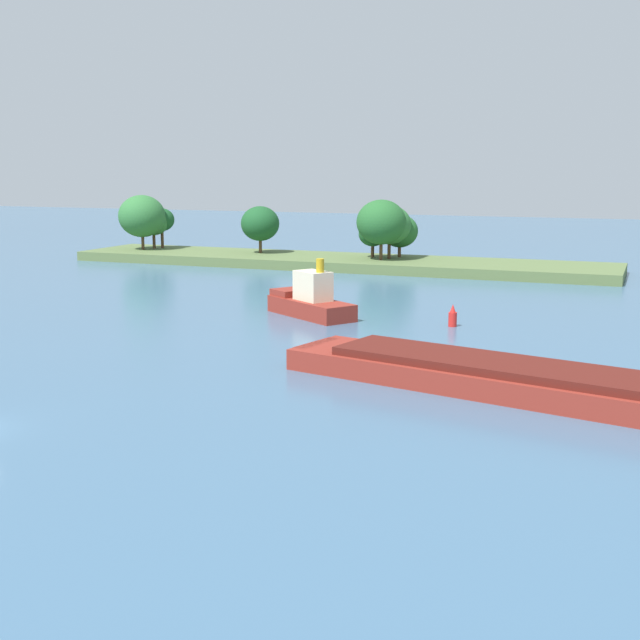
# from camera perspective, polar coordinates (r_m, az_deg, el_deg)

# --- Properties ---
(treeline_island) EXTENTS (73.52, 13.64, 9.16)m
(treeline_island) POSITION_cam_1_polar(r_m,az_deg,el_deg) (115.71, -0.92, 5.19)
(treeline_island) COLOR #566B3D
(treeline_island) RESTS_ON ground
(tugboat) EXTENTS (9.67, 7.90, 5.29)m
(tugboat) POSITION_cam_1_polar(r_m,az_deg,el_deg) (75.73, -0.67, 1.29)
(tugboat) COLOR maroon
(tugboat) RESTS_ON ground
(cargo_barge) EXTENTS (32.62, 13.11, 5.95)m
(cargo_barge) POSITION_cam_1_polar(r_m,az_deg,el_deg) (50.44, 15.18, -4.06)
(cargo_barge) COLOR maroon
(cargo_barge) RESTS_ON ground
(channel_buoy_red) EXTENTS (0.70, 0.70, 1.90)m
(channel_buoy_red) POSITION_cam_1_polar(r_m,az_deg,el_deg) (71.74, 8.89, 0.20)
(channel_buoy_red) COLOR red
(channel_buoy_red) RESTS_ON ground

